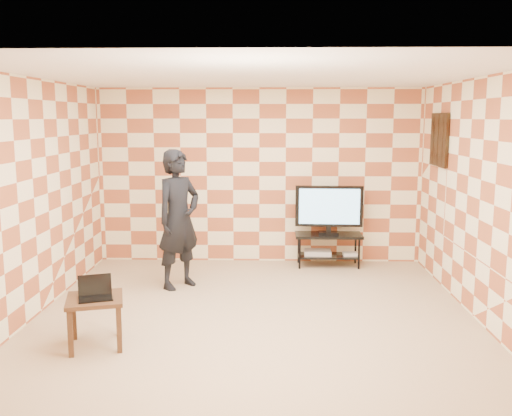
# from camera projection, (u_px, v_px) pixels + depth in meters

# --- Properties ---
(floor) EXTENTS (5.00, 5.00, 0.00)m
(floor) POSITION_uv_depth(u_px,v_px,m) (255.00, 314.00, 6.59)
(floor) COLOR tan
(floor) RESTS_ON ground
(wall_back) EXTENTS (5.00, 0.02, 2.70)m
(wall_back) POSITION_uv_depth(u_px,v_px,m) (259.00, 176.00, 8.84)
(wall_back) COLOR #FFF2C4
(wall_back) RESTS_ON ground
(wall_front) EXTENTS (5.00, 0.02, 2.70)m
(wall_front) POSITION_uv_depth(u_px,v_px,m) (244.00, 250.00, 3.91)
(wall_front) COLOR #FFF2C4
(wall_front) RESTS_ON ground
(wall_left) EXTENTS (0.02, 5.00, 2.70)m
(wall_left) POSITION_uv_depth(u_px,v_px,m) (34.00, 198.00, 6.44)
(wall_left) COLOR #FFF2C4
(wall_left) RESTS_ON ground
(wall_right) EXTENTS (0.02, 5.00, 2.70)m
(wall_right) POSITION_uv_depth(u_px,v_px,m) (480.00, 200.00, 6.31)
(wall_right) COLOR #FFF2C4
(wall_right) RESTS_ON ground
(ceiling) EXTENTS (5.00, 5.00, 0.02)m
(ceiling) POSITION_uv_depth(u_px,v_px,m) (255.00, 75.00, 6.16)
(ceiling) COLOR white
(ceiling) RESTS_ON wall_back
(wall_art) EXTENTS (0.04, 0.72, 0.72)m
(wall_art) POSITION_uv_depth(u_px,v_px,m) (439.00, 140.00, 7.75)
(wall_art) COLOR black
(wall_art) RESTS_ON wall_right
(tv_stand) EXTENTS (1.01, 0.45, 0.50)m
(tv_stand) POSITION_uv_depth(u_px,v_px,m) (328.00, 243.00, 8.68)
(tv_stand) COLOR black
(tv_stand) RESTS_ON floor
(tv) EXTENTS (1.02, 0.20, 0.74)m
(tv) POSITION_uv_depth(u_px,v_px,m) (329.00, 207.00, 8.59)
(tv) COLOR black
(tv) RESTS_ON tv_stand
(dvd_player) EXTENTS (0.42, 0.31, 0.07)m
(dvd_player) POSITION_uv_depth(u_px,v_px,m) (318.00, 252.00, 8.72)
(dvd_player) COLOR silver
(dvd_player) RESTS_ON tv_stand
(game_console) EXTENTS (0.22, 0.16, 0.05)m
(game_console) POSITION_uv_depth(u_px,v_px,m) (350.00, 254.00, 8.66)
(game_console) COLOR silver
(game_console) RESTS_ON tv_stand
(side_table) EXTENTS (0.66, 0.66, 0.50)m
(side_table) POSITION_uv_depth(u_px,v_px,m) (95.00, 306.00, 5.62)
(side_table) COLOR #3A2514
(side_table) RESTS_ON floor
(laptop) EXTENTS (0.39, 0.35, 0.22)m
(laptop) POSITION_uv_depth(u_px,v_px,m) (95.00, 293.00, 5.59)
(laptop) COLOR black
(laptop) RESTS_ON side_table
(person) EXTENTS (0.77, 0.80, 1.84)m
(person) POSITION_uv_depth(u_px,v_px,m) (179.00, 219.00, 7.52)
(person) COLOR black
(person) RESTS_ON floor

